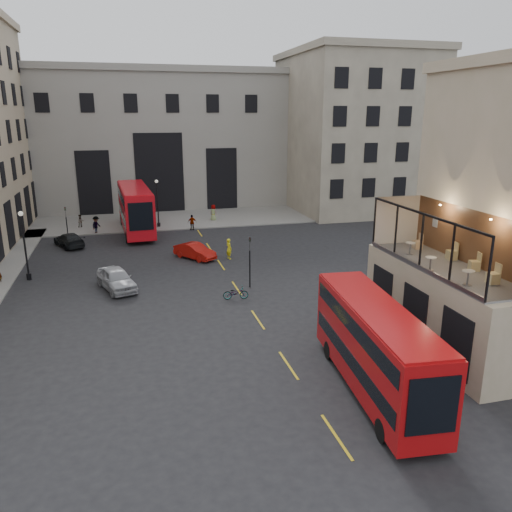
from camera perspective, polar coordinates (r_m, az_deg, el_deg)
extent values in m
plane|color=black|center=(26.55, 7.91, -11.75)|extent=(140.00, 140.00, 0.00)
cube|color=#C0AB90|center=(29.41, 26.87, 4.89)|extent=(4.00, 11.00, 15.00)
cube|color=black|center=(27.90, 17.62, -6.45)|extent=(0.08, 9.20, 3.00)
cube|color=brown|center=(28.40, 23.43, 1.95)|extent=(0.04, 10.00, 2.90)
cube|color=beige|center=(31.60, 15.81, 3.98)|extent=(3.00, 0.04, 2.90)
cube|color=black|center=(27.23, 21.31, 4.76)|extent=(3.00, 10.00, 0.04)
cube|color=slate|center=(27.03, 18.13, -1.14)|extent=(0.12, 10.00, 0.18)
cube|color=black|center=(26.39, 18.65, 4.58)|extent=(0.12, 10.00, 0.10)
cube|color=beige|center=(30.84, 19.79, 3.64)|extent=(0.04, 0.45, 0.55)
cylinder|color=#FFD899|center=(26.19, 25.25, 3.80)|extent=(0.12, 0.12, 0.05)
cylinder|color=#FFD899|center=(29.30, 20.32, 5.48)|extent=(0.12, 0.12, 0.05)
cube|color=#C0AB90|center=(28.62, 20.25, -5.59)|extent=(3.00, 11.00, 4.50)
cube|color=slate|center=(27.90, 20.70, -1.18)|extent=(3.00, 10.00, 0.10)
cube|color=gray|center=(69.80, -11.44, 12.96)|extent=(34.00, 10.00, 18.00)
cube|color=gray|center=(69.93, -11.85, 20.01)|extent=(35.00, 10.60, 0.80)
cube|color=black|center=(65.11, -10.96, 9.26)|extent=(6.00, 0.12, 10.00)
cube|color=black|center=(65.18, -18.00, 7.89)|extent=(4.00, 0.12, 8.00)
cube|color=black|center=(66.25, -3.92, 8.75)|extent=(4.00, 0.12, 8.00)
cube|color=#ACA28A|center=(68.28, 11.05, 13.77)|extent=(16.00, 18.00, 20.00)
cube|color=#ACA28A|center=(68.63, 11.51, 21.79)|extent=(16.60, 18.60, 0.80)
cube|color=slate|center=(60.92, -11.31, 4.08)|extent=(40.00, 12.00, 0.12)
cylinder|color=black|center=(36.29, -0.71, -1.48)|extent=(0.10, 0.10, 2.80)
imported|color=black|center=(35.77, -0.72, 1.42)|extent=(0.16, 0.20, 1.00)
cylinder|color=black|center=(51.08, -20.74, 2.62)|extent=(0.10, 0.10, 2.80)
imported|color=black|center=(50.71, -20.95, 4.71)|extent=(0.16, 0.20, 1.00)
cylinder|color=black|center=(41.48, -24.88, 0.82)|extent=(0.14, 0.14, 5.00)
cylinder|color=black|center=(42.07, -24.53, -2.14)|extent=(0.36, 0.36, 0.50)
sphere|color=silver|center=(40.94, -25.31, 4.40)|extent=(0.36, 0.36, 0.36)
cylinder|color=black|center=(56.54, -11.16, 5.70)|extent=(0.14, 0.14, 5.00)
cylinder|color=black|center=(56.98, -11.04, 3.48)|extent=(0.36, 0.36, 0.50)
sphere|color=silver|center=(56.15, -11.31, 8.36)|extent=(0.36, 0.36, 0.36)
cube|color=#A40B0E|center=(23.39, 13.45, -10.04)|extent=(3.31, 10.47, 3.65)
cube|color=black|center=(23.62, 13.37, -11.16)|extent=(3.30, 9.92, 0.75)
cube|color=black|center=(22.93, 13.63, -7.51)|extent=(3.30, 9.92, 0.75)
cube|color=#A40B0E|center=(22.65, 13.75, -5.82)|extent=(3.20, 10.26, 0.11)
cylinder|color=black|center=(26.57, 8.34, -10.62)|extent=(0.35, 0.96, 0.94)
cylinder|color=black|center=(27.24, 12.62, -10.15)|extent=(0.35, 0.96, 0.94)
cylinder|color=black|center=(21.03, 14.26, -18.78)|extent=(0.35, 0.96, 0.94)
cylinder|color=black|center=(21.87, 19.57, -17.77)|extent=(0.35, 0.96, 0.94)
cube|color=red|center=(54.63, -13.62, 5.33)|extent=(3.48, 12.43, 4.36)
cube|color=black|center=(54.74, -13.58, 4.70)|extent=(3.49, 11.76, 0.89)
cube|color=black|center=(54.41, -13.71, 6.72)|extent=(3.49, 11.76, 0.89)
cube|color=red|center=(54.28, -13.77, 7.63)|extent=(3.36, 12.18, 0.13)
cylinder|color=black|center=(58.80, -15.06, 3.91)|extent=(0.38, 1.13, 1.12)
cylinder|color=black|center=(58.97, -12.58, 4.11)|extent=(0.38, 1.13, 1.12)
cylinder|color=black|center=(50.76, -14.49, 2.10)|extent=(0.38, 1.13, 1.12)
cylinder|color=black|center=(50.96, -11.63, 2.33)|extent=(0.38, 1.13, 1.12)
imported|color=#AAACB3|center=(37.41, -15.67, -2.53)|extent=(3.27, 5.02, 1.59)
imported|color=#A40F0A|center=(44.01, -7.01, 0.55)|extent=(3.58, 4.18, 1.36)
imported|color=black|center=(50.94, -20.58, 1.74)|extent=(3.51, 4.87, 1.31)
imported|color=gray|center=(34.28, -2.33, -4.23)|extent=(1.79, 0.81, 0.91)
imported|color=yellow|center=(43.63, -3.11, 0.83)|extent=(0.63, 0.77, 1.82)
imported|color=gray|center=(58.55, -19.39, 3.72)|extent=(0.87, 0.75, 1.56)
imported|color=gray|center=(55.31, -17.79, 3.38)|extent=(1.25, 1.42, 1.91)
imported|color=gray|center=(54.96, -7.31, 3.82)|extent=(1.00, 0.42, 1.69)
imported|color=gray|center=(59.45, -4.89, 4.94)|extent=(1.09, 1.12, 1.94)
cylinder|color=beige|center=(25.03, 23.13, -1.58)|extent=(0.57, 0.57, 0.04)
cylinder|color=slate|center=(25.12, 23.05, -2.32)|extent=(0.08, 0.08, 0.66)
cylinder|color=slate|center=(25.23, 22.97, -3.04)|extent=(0.42, 0.42, 0.03)
cylinder|color=silver|center=(26.76, 19.37, -0.15)|extent=(0.55, 0.55, 0.04)
cylinder|color=slate|center=(26.85, 19.31, -0.82)|extent=(0.07, 0.07, 0.64)
cylinder|color=slate|center=(26.94, 19.24, -1.49)|extent=(0.40, 0.40, 0.03)
cylinder|color=beige|center=(29.46, 17.24, 1.46)|extent=(0.55, 0.55, 0.04)
cylinder|color=slate|center=(29.54, 17.19, 0.84)|extent=(0.07, 0.07, 0.64)
cylinder|color=slate|center=(29.62, 17.14, 0.24)|extent=(0.40, 0.40, 0.03)
cube|color=#DEC280|center=(25.89, 25.44, -2.30)|extent=(0.52, 0.52, 0.51)
cube|color=#DEC280|center=(25.88, 25.96, -1.24)|extent=(0.08, 0.48, 0.46)
cube|color=tan|center=(27.62, 23.67, -1.02)|extent=(0.57, 0.57, 0.50)
cube|color=tan|center=(27.58, 24.18, -0.08)|extent=(0.16, 0.46, 0.45)
cube|color=tan|center=(29.21, 21.45, 0.11)|extent=(0.53, 0.53, 0.51)
cube|color=tan|center=(29.20, 21.92, 1.04)|extent=(0.10, 0.48, 0.46)
cube|color=tan|center=(30.90, 17.95, 1.24)|extent=(0.46, 0.46, 0.48)
cube|color=tan|center=(30.90, 18.35, 2.08)|extent=(0.05, 0.45, 0.43)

